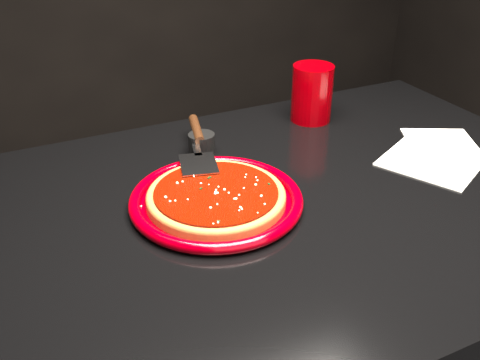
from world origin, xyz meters
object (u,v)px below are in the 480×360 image
table (276,346)px  plate (216,200)px  cup (312,93)px  ramekin (202,144)px  pizza_server (198,144)px

table → plate: bearing=167.9°
table → cup: size_ratio=9.28×
table → ramekin: (-0.07, 0.22, 0.40)m
plate → ramekin: size_ratio=5.53×
cup → pizza_server: bearing=-165.4°
table → ramekin: 0.46m
plate → pizza_server: 0.17m
pizza_server → cup: (0.31, 0.08, 0.03)m
table → plate: size_ratio=3.99×
ramekin → plate: bearing=-105.2°
table → pizza_server: (-0.09, 0.19, 0.41)m
pizza_server → cup: 0.32m
plate → table: bearing=-12.1°
plate → cup: size_ratio=2.33×
table → plate: 0.41m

